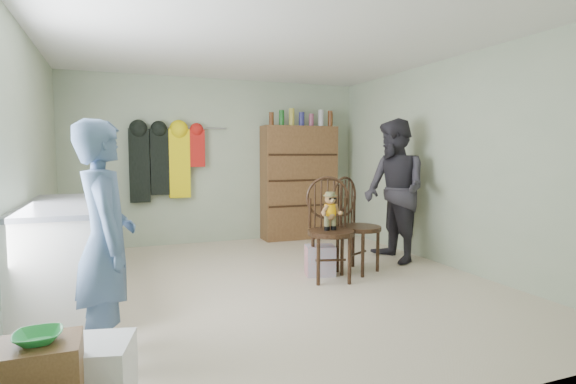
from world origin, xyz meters
name	(u,v)px	position (x,y,z in m)	size (l,w,h in m)	color
ground_plane	(273,284)	(0.00, 0.00, 0.00)	(5.00, 5.00, 0.00)	beige
room_walls	(257,135)	(0.00, 0.53, 1.58)	(5.00, 5.00, 5.00)	#ADBB9C
counter	(64,255)	(-1.95, 0.00, 0.47)	(0.64, 1.86, 0.94)	silver
bowl	(38,337)	(-1.86, -2.09, 0.53)	(0.21, 0.21, 0.05)	green
plastic_tub	(93,376)	(-1.65, -1.82, 0.18)	(0.39, 0.37, 0.37)	white
chair_front	(330,221)	(0.65, -0.02, 0.64)	(0.61, 0.61, 1.12)	#3E2515
chair_far	(354,221)	(1.06, 0.18, 0.59)	(0.66, 0.66, 1.10)	#3E2515
striped_bag	(320,260)	(0.62, 0.16, 0.17)	(0.32, 0.25, 0.34)	#E5727A
person_left	(106,243)	(-1.58, -1.27, 0.79)	(0.58, 0.38, 1.59)	#4B648A
person_right	(395,191)	(1.77, 0.41, 0.90)	(0.88, 0.68, 1.81)	#2D2B33
dresser	(299,182)	(1.25, 2.30, 0.91)	(1.20, 0.39, 2.06)	brown
coat_rack	(165,162)	(-0.83, 2.38, 1.25)	(1.42, 0.12, 1.09)	#99999E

